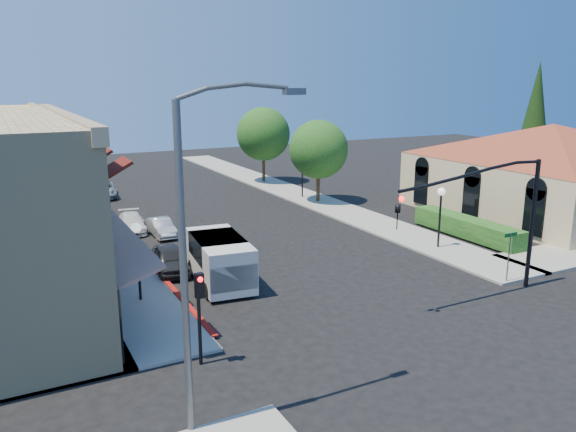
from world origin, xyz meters
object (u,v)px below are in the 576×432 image
signal_mast_arm (501,206)px  parked_car_c (132,223)px  street_tree_a (318,149)px  lamppost_right_far (302,165)px  white_van (220,258)px  parked_car_b (161,227)px  street_name_sign (509,249)px  lamppost_left_near (137,242)px  street_tree_b (263,134)px  secondary_signal (199,302)px  conifer_far (535,117)px  cobra_streetlight (196,247)px  lamppost_right_near (441,202)px  parked_car_a (170,259)px  lamppost_left_far (86,187)px  parked_car_d (102,190)px

signal_mast_arm → parked_car_c: (-12.06, 18.50, -3.52)m
street_tree_a → lamppost_right_far: size_ratio=1.82×
white_van → parked_car_b: (-0.21, 9.62, -0.75)m
street_name_sign → lamppost_left_near: size_ratio=0.70×
street_tree_b → street_name_sign: 29.96m
street_name_sign → secondary_signal: bearing=-177.1°
conifer_far → cobra_streetlight: bearing=-151.7°
street_name_sign → parked_car_c: (-13.70, 17.80, -1.13)m
conifer_far → lamppost_right_near: size_ratio=3.08×
lamppost_right_far → white_van: lamppost_right_far is taller
parked_car_a → signal_mast_arm: bearing=-33.3°
conifer_far → street_name_sign: 26.30m
signal_mast_arm → street_tree_a: bearing=81.8°
lamppost_left_far → parked_car_d: (2.60, 10.00, -2.11)m
parked_car_b → signal_mast_arm: bearing=-57.6°
parked_car_a → lamppost_right_near: bearing=-6.9°
lamppost_right_near → parked_car_b: bearing=142.8°
signal_mast_arm → street_name_sign: size_ratio=3.20×
lamppost_left_near → parked_car_d: bearing=83.8°
street_tree_b → parked_car_c: street_tree_b is taller
parked_car_b → conifer_far: bearing=-0.5°
white_van → lamppost_right_far: bearing=49.9°
signal_mast_arm → parked_car_b: bearing=122.7°
secondary_signal → parked_car_a: bearing=79.7°
conifer_far → white_van: bearing=-163.7°
cobra_streetlight → street_tree_b: bearing=62.2°
conifer_far → lamppost_left_near: conifer_far is taller
lamppost_left_near → parked_car_c: 12.41m
cobra_streetlight → parked_car_b: 21.08m
secondary_signal → parked_car_b: secondary_signal is taller
street_tree_a → street_name_sign: bearing=-93.8°
cobra_streetlight → lamppost_right_near: 20.44m
cobra_streetlight → lamppost_right_near: cobra_streetlight is taller
parked_car_d → street_name_sign: bearing=-58.8°
lamppost_left_near → parked_car_b: bearing=69.8°
signal_mast_arm → street_name_sign: (1.64, 0.70, -2.39)m
conifer_far → signal_mast_arm: 27.71m
street_tree_b → signal_mast_arm: 30.65m
street_tree_a → secondary_signal: street_tree_a is taller
street_tree_a → lamppost_left_near: bearing=-141.0°
street_tree_a → lamppost_left_near: size_ratio=1.82×
conifer_far → parked_car_b: 33.31m
conifer_far → parked_car_a: bearing=-168.9°
signal_mast_arm → cobra_streetlight: 15.45m
street_tree_b → street_name_sign: size_ratio=2.81×
parked_car_c → cobra_streetlight: bearing=-90.0°
secondary_signal → lamppost_right_near: lamppost_right_near is taller
lamppost_left_near → parked_car_d: (2.60, 24.00, -2.11)m
conifer_far → lamppost_right_far: (-19.50, 6.00, -3.62)m
signal_mast_arm → parked_car_c: 22.36m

